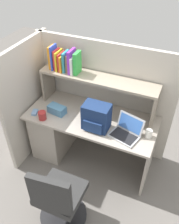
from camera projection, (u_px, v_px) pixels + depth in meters
ground_plane at (91, 157)px, 3.41m from camera, size 8.00×8.00×0.00m
desk at (65, 128)px, 3.28m from camera, size 1.60×0.70×0.73m
cubicle_partition_rear at (103, 98)px, 3.20m from camera, size 1.84×0.05×1.55m
cubicle_partition_left at (30, 100)px, 3.16m from camera, size 0.05×1.06×1.55m
overhead_hutch at (98, 85)px, 2.88m from camera, size 1.44×0.28×0.45m
reference_books_on_shelf at (65, 61)px, 2.88m from camera, size 0.38×0.18×0.30m
laptop at (126, 131)px, 2.69m from camera, size 0.37×0.33×0.22m
backpack at (96, 117)px, 2.72m from camera, size 0.30×0.23×0.31m
computer_mouse at (35, 112)px, 3.01m from camera, size 0.09×0.12×0.03m
paper_cup at (149, 134)px, 2.67m from camera, size 0.08×0.08×0.09m
tissue_box at (57, 110)px, 3.00m from camera, size 0.24×0.15×0.10m
snack_canister at (42, 116)px, 2.91m from camera, size 0.10×0.10×0.10m
office_chair at (59, 201)px, 2.46m from camera, size 0.52×0.52×0.93m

